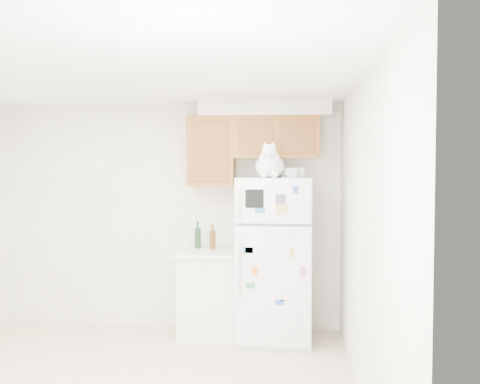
# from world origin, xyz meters

# --- Properties ---
(room_shell) EXTENTS (3.84, 4.04, 2.52)m
(room_shell) POSITION_xyz_m (0.12, 0.24, 1.67)
(room_shell) COLOR white
(room_shell) RESTS_ON ground_plane
(refrigerator) EXTENTS (0.76, 0.78, 1.70)m
(refrigerator) POSITION_xyz_m (1.18, 1.61, 0.85)
(refrigerator) COLOR white
(refrigerator) RESTS_ON ground_plane
(base_counter) EXTENTS (0.64, 0.64, 0.92)m
(base_counter) POSITION_xyz_m (0.49, 1.68, 0.46)
(base_counter) COLOR white
(base_counter) RESTS_ON ground_plane
(cat) EXTENTS (0.35, 0.52, 0.36)m
(cat) POSITION_xyz_m (1.15, 1.37, 1.84)
(cat) COLOR white
(cat) RESTS_ON refrigerator
(storage_box_back) EXTENTS (0.21, 0.18, 0.10)m
(storage_box_back) POSITION_xyz_m (1.41, 1.65, 1.75)
(storage_box_back) COLOR white
(storage_box_back) RESTS_ON refrigerator
(storage_box_front) EXTENTS (0.18, 0.16, 0.09)m
(storage_box_front) POSITION_xyz_m (1.36, 1.50, 1.74)
(storage_box_front) COLOR white
(storage_box_front) RESTS_ON refrigerator
(bottle_green) EXTENTS (0.07, 0.07, 0.30)m
(bottle_green) POSITION_xyz_m (0.34, 1.83, 1.07)
(bottle_green) COLOR #19381E
(bottle_green) RESTS_ON base_counter
(bottle_amber) EXTENTS (0.06, 0.06, 0.28)m
(bottle_amber) POSITION_xyz_m (0.51, 1.79, 1.06)
(bottle_amber) COLOR #593814
(bottle_amber) RESTS_ON base_counter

